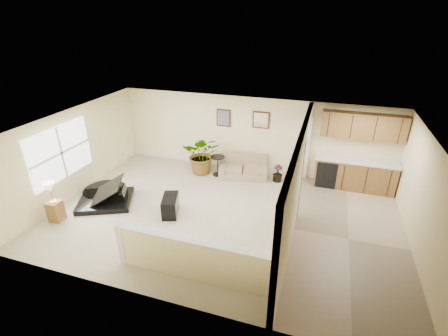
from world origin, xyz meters
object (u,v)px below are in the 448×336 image
(lamp_stand, at_px, (54,205))
(loveseat, at_px, (244,166))
(accent_table, at_px, (218,163))
(palm_plant, at_px, (202,155))
(small_plant, at_px, (278,174))
(piano_bench, at_px, (170,205))
(piano, at_px, (105,183))

(lamp_stand, bearing_deg, loveseat, 45.00)
(accent_table, relative_size, palm_plant, 0.48)
(accent_table, bearing_deg, small_plant, 5.45)
(loveseat, relative_size, lamp_stand, 1.56)
(palm_plant, bearing_deg, loveseat, 8.41)
(piano_bench, relative_size, palm_plant, 0.54)
(accent_table, bearing_deg, piano, -135.06)
(small_plant, xyz_separation_m, lamp_stand, (-5.09, -3.92, 0.23))
(lamp_stand, bearing_deg, small_plant, 37.55)
(piano, relative_size, accent_table, 3.09)
(loveseat, distance_m, lamp_stand, 5.60)
(loveseat, height_order, lamp_stand, lamp_stand)
(loveseat, xyz_separation_m, small_plant, (1.13, -0.04, -0.10))
(accent_table, distance_m, lamp_stand, 4.88)
(piano_bench, distance_m, lamp_stand, 2.94)
(lamp_stand, bearing_deg, piano, 62.39)
(piano, xyz_separation_m, palm_plant, (1.96, 2.52, 0.09))
(palm_plant, relative_size, small_plant, 2.54)
(piano_bench, xyz_separation_m, loveseat, (1.28, 2.78, 0.08))
(accent_table, distance_m, palm_plant, 0.59)
(small_plant, bearing_deg, piano, -148.95)
(palm_plant, distance_m, small_plant, 2.53)
(piano_bench, distance_m, small_plant, 3.65)
(lamp_stand, bearing_deg, accent_table, 49.87)
(piano, bearing_deg, piano_bench, -26.28)
(small_plant, height_order, lamp_stand, lamp_stand)
(piano, relative_size, palm_plant, 1.47)
(piano, xyz_separation_m, loveseat, (3.31, 2.72, -0.24))
(piano_bench, height_order, loveseat, loveseat)
(piano, bearing_deg, lamp_stand, -142.18)
(loveseat, xyz_separation_m, palm_plant, (-1.36, -0.20, 0.32))
(piano, height_order, piano_bench, piano)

